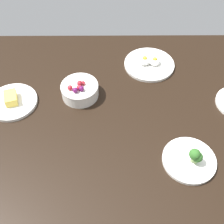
# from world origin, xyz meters

# --- Properties ---
(dining_table) EXTENTS (1.35, 1.01, 0.04)m
(dining_table) POSITION_xyz_m (0.00, 0.00, 0.02)
(dining_table) COLOR black
(dining_table) RESTS_ON ground
(plate_eggs) EXTENTS (0.22, 0.22, 0.05)m
(plate_eggs) POSITION_xyz_m (-0.17, -0.28, 0.05)
(plate_eggs) COLOR white
(plate_eggs) RESTS_ON dining_table
(bowl_berries) EXTENTS (0.15, 0.15, 0.07)m
(bowl_berries) POSITION_xyz_m (0.12, -0.11, 0.07)
(bowl_berries) COLOR white
(bowl_berries) RESTS_ON dining_table
(plate_cheese) EXTENTS (0.19, 0.19, 0.05)m
(plate_cheese) POSITION_xyz_m (0.38, -0.06, 0.05)
(plate_cheese) COLOR white
(plate_cheese) RESTS_ON dining_table
(plate_broccoli) EXTENTS (0.18, 0.18, 0.07)m
(plate_broccoli) POSITION_xyz_m (-0.26, 0.20, 0.05)
(plate_broccoli) COLOR white
(plate_broccoli) RESTS_ON dining_table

